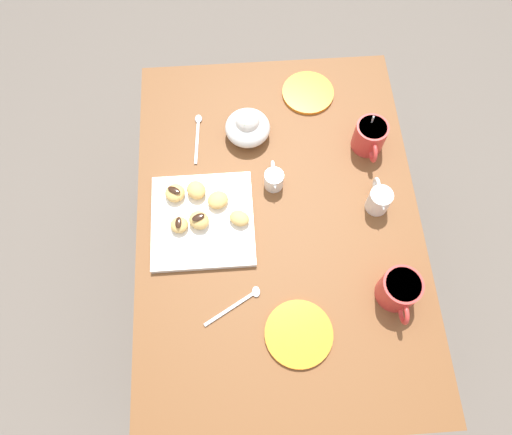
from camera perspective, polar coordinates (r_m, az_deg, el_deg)
The scene contains 21 objects.
ground_plane at distance 1.95m, azimuth 1.80°, elevation -8.64°, with size 8.00×8.00×0.00m, color #665B51.
dining_table at distance 1.39m, azimuth 2.50°, elevation -2.47°, with size 1.07×0.75×0.72m.
pastry_plate_square at distance 1.26m, azimuth -6.40°, elevation -0.37°, with size 0.27×0.27×0.02m, color white.
coffee_mug_red_left at distance 1.37m, azimuth 13.46°, elevation 9.45°, with size 0.13×0.09×0.14m.
coffee_mug_red_right at distance 1.20m, azimuth 16.74°, elevation -8.25°, with size 0.13×0.10×0.09m.
cream_pitcher_white at distance 1.29m, azimuth 14.49°, elevation 2.10°, with size 0.10×0.06×0.07m.
ice_cream_bowl at distance 1.36m, azimuth -1.02°, elevation 10.80°, with size 0.13×0.13×0.09m.
chocolate_sauce_pitcher at distance 1.28m, azimuth 2.15°, elevation 4.62°, with size 0.09×0.05×0.06m.
saucer_orange_left at distance 1.48m, azimuth 6.22°, elevation 14.60°, with size 0.15×0.15×0.01m, color orange.
saucer_orange_right at distance 1.18m, azimuth 5.13°, elevation -13.68°, with size 0.16×0.16×0.01m, color orange.
loose_spoon_near_saucer at distance 1.40m, azimuth -6.99°, elevation 10.01°, with size 0.16×0.02×0.01m.
loose_spoon_by_plate at distance 1.19m, azimuth -1.95°, elevation -10.10°, with size 0.09×0.14×0.01m.
beignet_0 at distance 1.27m, azimuth -7.14°, elevation 3.27°, with size 0.05×0.05×0.04m, color #E5B260.
beignet_1 at distance 1.23m, azimuth -1.98°, elevation -0.28°, with size 0.04×0.05×0.03m, color #E5B260.
beignet_2 at distance 1.26m, azimuth -4.56°, elevation 2.11°, with size 0.05×0.05×0.03m, color #E5B260.
beignet_3 at distance 1.28m, azimuth -9.65°, elevation 2.89°, with size 0.05×0.05×0.03m, color #E5B260.
chocolate_drizzle_3 at distance 1.27m, azimuth -9.77°, elevation 3.23°, with size 0.04×0.02×0.01m, color black.
beignet_4 at distance 1.24m, azimuth -9.16°, elevation -0.89°, with size 0.04×0.05×0.03m, color #E5B260.
chocolate_drizzle_4 at distance 1.23m, azimuth -9.26°, elevation -0.61°, with size 0.03×0.02×0.01m, color black.
beignet_5 at distance 1.24m, azimuth -6.82°, elevation -0.17°, with size 0.05×0.05×0.04m, color #E5B260.
chocolate_drizzle_5 at distance 1.22m, azimuth -6.92°, elevation 0.19°, with size 0.03×0.02×0.01m, color black.
Camera 1 is at (0.49, -0.09, 1.88)m, focal length 33.48 mm.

